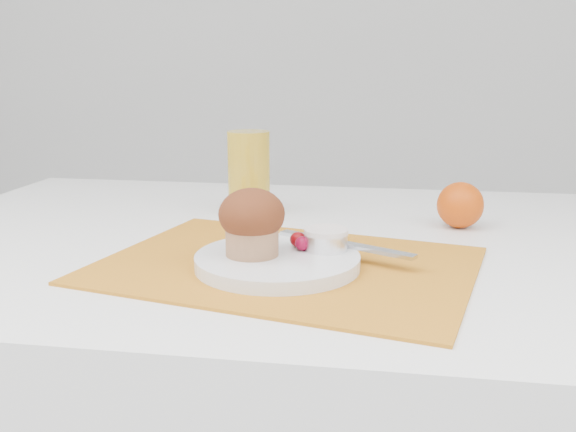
% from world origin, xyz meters
% --- Properties ---
extents(placemat, '(0.51, 0.42, 0.00)m').
position_xyz_m(placemat, '(0.02, -0.09, 0.75)').
color(placemat, '#C6761B').
rests_on(placemat, table).
extents(plate, '(0.21, 0.21, 0.02)m').
position_xyz_m(plate, '(0.01, -0.10, 0.76)').
color(plate, silver).
rests_on(plate, placemat).
extents(ramekin, '(0.07, 0.07, 0.02)m').
position_xyz_m(ramekin, '(0.07, -0.07, 0.78)').
color(ramekin, silver).
rests_on(ramekin, plate).
extents(cream, '(0.06, 0.06, 0.01)m').
position_xyz_m(cream, '(0.07, -0.07, 0.79)').
color(cream, silver).
rests_on(cream, ramekin).
extents(raspberry_near, '(0.02, 0.02, 0.02)m').
position_xyz_m(raspberry_near, '(0.03, -0.07, 0.78)').
color(raspberry_near, '#5F0206').
rests_on(raspberry_near, plate).
extents(raspberry_far, '(0.02, 0.02, 0.02)m').
position_xyz_m(raspberry_far, '(0.04, -0.08, 0.78)').
color(raspberry_far, '#60021B').
rests_on(raspberry_far, plate).
extents(butter_knife, '(0.18, 0.10, 0.00)m').
position_xyz_m(butter_knife, '(0.09, -0.05, 0.77)').
color(butter_knife, '#B9BCC2').
rests_on(butter_knife, plate).
extents(orange, '(0.07, 0.07, 0.07)m').
position_xyz_m(orange, '(0.25, 0.15, 0.79)').
color(orange, '#CE4807').
rests_on(orange, table).
extents(juice_glass, '(0.08, 0.08, 0.14)m').
position_xyz_m(juice_glass, '(-0.09, 0.18, 0.82)').
color(juice_glass, gold).
rests_on(juice_glass, table).
extents(muffin, '(0.08, 0.08, 0.08)m').
position_xyz_m(muffin, '(-0.02, -0.11, 0.81)').
color(muffin, '#B07B55').
rests_on(muffin, plate).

